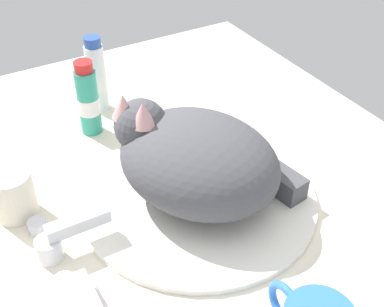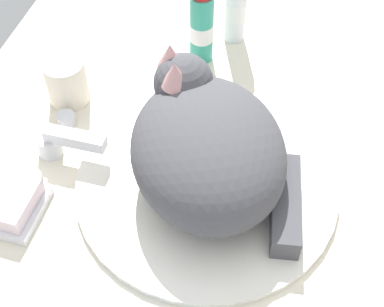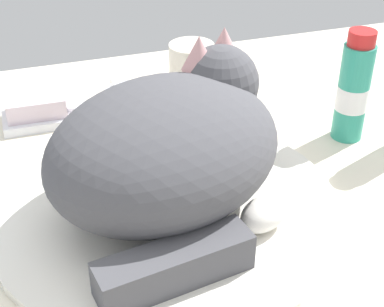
# 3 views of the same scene
# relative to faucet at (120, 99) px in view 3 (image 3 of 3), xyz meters

# --- Properties ---
(ground_plane) EXTENTS (1.10, 0.83, 0.03)m
(ground_plane) POSITION_rel_faucet_xyz_m (0.00, -0.22, -0.04)
(ground_plane) COLOR silver
(sink_basin) EXTENTS (0.36, 0.36, 0.01)m
(sink_basin) POSITION_rel_faucet_xyz_m (0.00, -0.22, -0.02)
(sink_basin) COLOR white
(sink_basin) RESTS_ON ground_plane
(faucet) EXTENTS (0.15, 0.11, 0.05)m
(faucet) POSITION_rel_faucet_xyz_m (0.00, 0.00, 0.00)
(faucet) COLOR silver
(faucet) RESTS_ON ground_plane
(cat) EXTENTS (0.31, 0.29, 0.15)m
(cat) POSITION_rel_faucet_xyz_m (0.01, -0.22, 0.05)
(cat) COLOR #4C4C51
(cat) RESTS_ON sink_basin
(rinse_cup) EXTENTS (0.06, 0.06, 0.07)m
(rinse_cup) POSITION_rel_faucet_xyz_m (0.11, 0.03, 0.01)
(rinse_cup) COLOR silver
(rinse_cup) RESTS_ON ground_plane
(soap_dish) EXTENTS (0.09, 0.06, 0.01)m
(soap_dish) POSITION_rel_faucet_xyz_m (-0.11, 0.01, -0.02)
(soap_dish) COLOR white
(soap_dish) RESTS_ON ground_plane
(soap_bar) EXTENTS (0.08, 0.05, 0.03)m
(soap_bar) POSITION_rel_faucet_xyz_m (-0.11, 0.01, 0.00)
(soap_bar) COLOR silver
(soap_bar) RESTS_ON soap_dish
(toothpaste_bottle) EXTENTS (0.04, 0.04, 0.14)m
(toothpaste_bottle) POSITION_rel_faucet_xyz_m (0.26, -0.15, 0.04)
(toothpaste_bottle) COLOR teal
(toothpaste_bottle) RESTS_ON ground_plane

